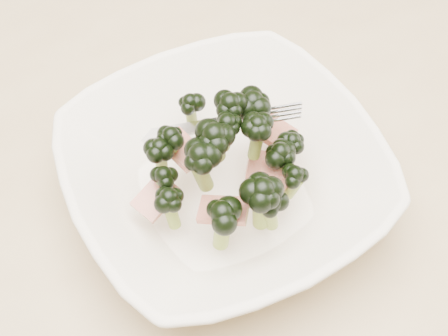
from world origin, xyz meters
The scene contains 2 objects.
dining_table centered at (0.00, 0.00, 0.65)m, with size 1.20×0.80×0.75m.
broccoli_dish centered at (0.10, -0.03, 0.79)m, with size 0.32×0.32×0.13m.
Camera 1 is at (-0.08, -0.32, 1.30)m, focal length 50.00 mm.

